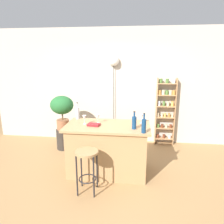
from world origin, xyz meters
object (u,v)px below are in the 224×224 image
(spice_shelf, at_px, (166,109))
(wine_glass_right, at_px, (84,118))
(cookbook, at_px, (94,125))
(bottle_vinegar, at_px, (134,122))
(bar_stool, at_px, (87,161))
(pendant_globe_light, at_px, (114,61))
(bottle_sauce_amber, at_px, (144,125))
(wine_glass_left, at_px, (141,117))
(plant_stool, at_px, (64,139))
(potted_plant, at_px, (62,108))
(bottle_wine_red, at_px, (78,113))
(wine_glass_center, at_px, (98,117))

(spice_shelf, height_order, wine_glass_right, spice_shelf)
(cookbook, bearing_deg, bottle_vinegar, 1.87)
(bar_stool, bearing_deg, pendant_globe_light, 85.61)
(bottle_vinegar, height_order, bottle_sauce_amber, bottle_sauce_amber)
(wine_glass_left, bearing_deg, plant_stool, 157.87)
(cookbook, bearing_deg, potted_plant, 142.82)
(wine_glass_right, bearing_deg, bottle_wine_red, 124.31)
(potted_plant, bearing_deg, bottle_sauce_amber, -34.81)
(wine_glass_left, bearing_deg, spice_shelf, 65.02)
(plant_stool, height_order, cookbook, cookbook)
(pendant_globe_light, bearing_deg, plant_stool, -150.78)
(plant_stool, distance_m, wine_glass_center, 1.50)
(bottle_wine_red, bearing_deg, wine_glass_center, -27.08)
(potted_plant, distance_m, bottle_wine_red, 0.80)
(bottle_sauce_amber, height_order, cookbook, bottle_sauce_amber)
(potted_plant, xyz_separation_m, pendant_globe_light, (1.11, 0.62, 1.02))
(wine_glass_right, bearing_deg, cookbook, -21.83)
(cookbook, xyz_separation_m, pendant_globe_light, (0.18, 1.60, 1.08))
(bottle_vinegar, xyz_separation_m, cookbook, (-0.71, 0.09, -0.10))
(spice_shelf, relative_size, cookbook, 7.82)
(wine_glass_right, bearing_deg, potted_plant, 129.62)
(spice_shelf, bearing_deg, bottle_vinegar, -113.86)
(bar_stool, bearing_deg, wine_glass_center, 87.07)
(potted_plant, height_order, bottle_vinegar, potted_plant)
(spice_shelf, relative_size, plant_stool, 3.46)
(potted_plant, bearing_deg, wine_glass_right, -50.38)
(spice_shelf, xyz_separation_m, cookbook, (-1.44, -1.56, 0.04))
(bottle_vinegar, distance_m, wine_glass_right, 0.91)
(bottle_vinegar, bearing_deg, bottle_sauce_amber, -49.03)
(spice_shelf, distance_m, cookbook, 2.13)
(bottle_sauce_amber, xyz_separation_m, wine_glass_right, (-1.05, 0.34, -0.01))
(bar_stool, bearing_deg, bottle_wine_red, 112.65)
(bottle_vinegar, relative_size, pendant_globe_light, 0.14)
(potted_plant, xyz_separation_m, cookbook, (0.94, -0.98, -0.05))
(bottle_vinegar, bearing_deg, plant_stool, 146.88)
(bar_stool, xyz_separation_m, cookbook, (-0.01, 0.59, 0.41))
(potted_plant, height_order, wine_glass_left, potted_plant)
(plant_stool, xyz_separation_m, bottle_wine_red, (0.53, -0.59, 0.80))
(bar_stool, bearing_deg, wine_glass_left, 45.68)
(bottle_wine_red, distance_m, pendant_globe_light, 1.66)
(spice_shelf, xyz_separation_m, potted_plant, (-2.38, -0.58, 0.10))
(plant_stool, xyz_separation_m, bottle_vinegar, (1.65, -1.07, 0.79))
(plant_stool, bearing_deg, wine_glass_center, -39.76)
(plant_stool, relative_size, wine_glass_left, 2.90)
(wine_glass_center, bearing_deg, potted_plant, 140.24)
(wine_glass_left, relative_size, wine_glass_right, 1.00)
(spice_shelf, distance_m, bottle_wine_red, 2.19)
(bar_stool, height_order, cookbook, cookbook)
(spice_shelf, distance_m, bottle_sauce_amber, 1.93)
(potted_plant, bearing_deg, wine_glass_center, -39.76)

